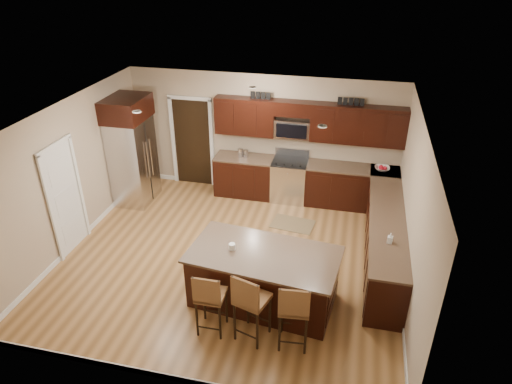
% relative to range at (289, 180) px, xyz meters
% --- Properties ---
extents(floor, '(6.00, 6.00, 0.00)m').
position_rel_range_xyz_m(floor, '(-0.68, -2.45, -0.47)').
color(floor, '#9E6F3E').
rests_on(floor, ground).
extents(ceiling, '(6.00, 6.00, 0.00)m').
position_rel_range_xyz_m(ceiling, '(-0.68, -2.45, 2.23)').
color(ceiling, silver).
rests_on(ceiling, wall_back).
extents(wall_back, '(6.00, 0.00, 6.00)m').
position_rel_range_xyz_m(wall_back, '(-0.68, 0.30, 0.88)').
color(wall_back, tan).
rests_on(wall_back, floor).
extents(wall_left, '(0.00, 5.50, 5.50)m').
position_rel_range_xyz_m(wall_left, '(-3.68, -2.45, 0.88)').
color(wall_left, tan).
rests_on(wall_left, floor).
extents(wall_right, '(0.00, 5.50, 5.50)m').
position_rel_range_xyz_m(wall_right, '(2.32, -2.45, 0.88)').
color(wall_right, tan).
rests_on(wall_right, floor).
extents(base_cabinets, '(4.02, 3.96, 0.92)m').
position_rel_range_xyz_m(base_cabinets, '(1.22, -1.01, -0.01)').
color(base_cabinets, black).
rests_on(base_cabinets, floor).
extents(upper_cabinets, '(4.00, 0.33, 0.80)m').
position_rel_range_xyz_m(upper_cabinets, '(0.36, 0.13, 1.37)').
color(upper_cabinets, black).
rests_on(upper_cabinets, wall_back).
extents(range, '(0.76, 0.64, 1.11)m').
position_rel_range_xyz_m(range, '(0.00, 0.00, 0.00)').
color(range, silver).
rests_on(range, floor).
extents(microwave, '(0.76, 0.31, 0.40)m').
position_rel_range_xyz_m(microwave, '(0.00, 0.15, 1.15)').
color(microwave, silver).
rests_on(microwave, upper_cabinets).
extents(doorway, '(0.85, 0.03, 2.06)m').
position_rel_range_xyz_m(doorway, '(-2.33, 0.28, 0.56)').
color(doorway, black).
rests_on(doorway, floor).
extents(pantry_door, '(0.03, 0.80, 2.04)m').
position_rel_range_xyz_m(pantry_door, '(-3.66, -2.75, 0.55)').
color(pantry_door, white).
rests_on(pantry_door, floor).
extents(letter_decor, '(2.20, 0.03, 0.15)m').
position_rel_range_xyz_m(letter_decor, '(0.22, 0.13, 1.82)').
color(letter_decor, black).
rests_on(letter_decor, upper_cabinets).
extents(island, '(2.41, 1.44, 0.92)m').
position_rel_range_xyz_m(island, '(0.15, -3.41, -0.04)').
color(island, black).
rests_on(island, floor).
extents(stool_left, '(0.41, 0.41, 1.08)m').
position_rel_range_xyz_m(stool_left, '(-0.46, -4.25, 0.20)').
color(stool_left, brown).
rests_on(stool_left, floor).
extents(stool_mid, '(0.54, 0.54, 1.16)m').
position_rel_range_xyz_m(stool_mid, '(0.13, -4.25, 0.25)').
color(stool_mid, brown).
rests_on(stool_mid, floor).
extents(stool_right, '(0.46, 0.46, 1.13)m').
position_rel_range_xyz_m(stool_right, '(0.75, -4.25, 0.23)').
color(stool_right, brown).
rests_on(stool_right, floor).
extents(refrigerator, '(0.79, 1.00, 2.35)m').
position_rel_range_xyz_m(refrigerator, '(-3.30, -0.79, 0.73)').
color(refrigerator, silver).
rests_on(refrigerator, floor).
extents(floor_mat, '(0.92, 0.68, 0.01)m').
position_rel_range_xyz_m(floor_mat, '(0.26, -1.06, -0.47)').
color(floor_mat, olive).
rests_on(floor_mat, floor).
extents(fruit_bowl, '(0.31, 0.31, 0.07)m').
position_rel_range_xyz_m(fruit_bowl, '(1.94, -0.00, 0.49)').
color(fruit_bowl, silver).
rests_on(fruit_bowl, base_cabinets).
extents(soap_bottle, '(0.09, 0.09, 0.17)m').
position_rel_range_xyz_m(soap_bottle, '(2.02, -2.68, 0.53)').
color(soap_bottle, '#B2B2B2').
rests_on(soap_bottle, base_cabinets).
extents(canister_tall, '(0.12, 0.12, 0.19)m').
position_rel_range_xyz_m(canister_tall, '(-1.11, -0.00, 0.54)').
color(canister_tall, silver).
rests_on(canister_tall, base_cabinets).
extents(canister_short, '(0.11, 0.11, 0.18)m').
position_rel_range_xyz_m(canister_short, '(-0.99, -0.00, 0.54)').
color(canister_short, silver).
rests_on(canister_short, base_cabinets).
extents(island_jar, '(0.10, 0.10, 0.10)m').
position_rel_range_xyz_m(island_jar, '(-0.35, -3.41, 0.50)').
color(island_jar, white).
rests_on(island_jar, island).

